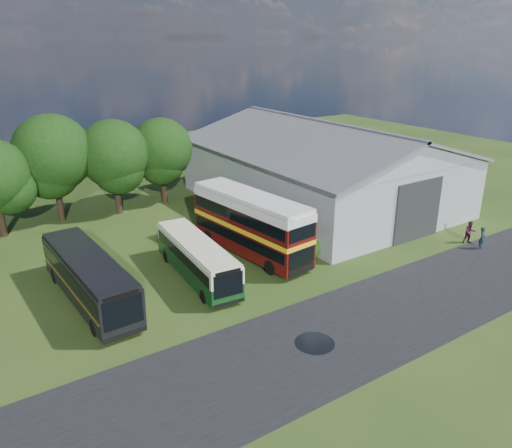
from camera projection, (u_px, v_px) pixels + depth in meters
ground at (302, 312)px, 30.21m from camera, size 120.00×120.00×0.00m
asphalt_road at (373, 319)px, 29.44m from camera, size 60.00×8.00×0.02m
puddle at (315, 343)px, 27.10m from camera, size 2.20×2.20×0.01m
storage_shed at (321, 161)px, 49.00m from camera, size 18.80×24.80×8.15m
tree_mid at (53, 153)px, 43.20m from camera, size 6.80×6.80×9.60m
tree_right_a at (114, 154)px, 45.20m from camera, size 6.26×6.26×8.83m
tree_right_b at (161, 149)px, 48.51m from camera, size 5.98×5.98×8.45m
shrub_front at (310, 257)px, 37.80m from camera, size 1.70×1.70×1.70m
shrub_mid at (294, 248)px, 39.36m from camera, size 1.60×1.60×1.60m
shrub_back at (279, 240)px, 40.91m from camera, size 1.80×1.80×1.80m
bus_green_single at (197, 259)px, 34.03m from camera, size 3.06×9.98×2.71m
bus_maroon_double at (251, 225)px, 37.58m from camera, size 4.00×11.27×4.74m
bus_dark_single at (89, 278)px, 30.87m from camera, size 3.01×11.28×3.08m
visitor_a at (482, 238)px, 38.92m from camera, size 0.76×0.64×1.79m
visitor_b at (470, 232)px, 40.00m from camera, size 1.12×1.03×1.85m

